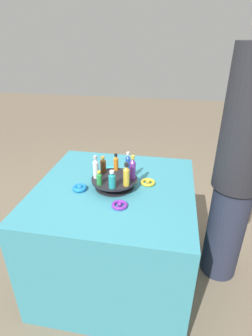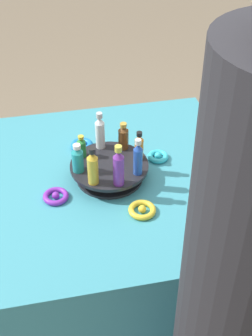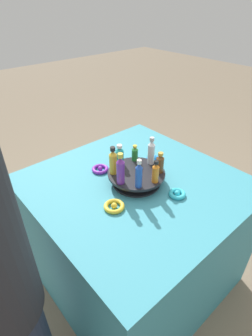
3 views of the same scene
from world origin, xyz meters
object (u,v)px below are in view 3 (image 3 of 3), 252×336
object	(u,v)px
ribbon_bow_blue	(154,160)
bottle_teal	(120,155)
bottle_orange	(155,172)
display_stand	(136,177)
bottle_gold	(113,161)
bottle_green	(135,153)
ribbon_bow_teal	(177,194)
bottle_blue	(139,175)
ribbon_bow_purple	(100,169)
bottle_clear	(151,152)
bottle_purple	(121,170)
ribbon_bow_gold	(114,206)
bottle_brown	(160,163)

from	to	relation	value
ribbon_bow_blue	bottle_teal	bearing A→B (deg)	170.08
bottle_orange	ribbon_bow_blue	world-z (taller)	bottle_orange
display_stand	bottle_gold	size ratio (longest dim) A/B	1.97
bottle_green	ribbon_bow_teal	distance (m)	0.30
bottle_blue	display_stand	bearing A→B (deg)	51.60
bottle_blue	ribbon_bow_teal	distance (m)	0.21
display_stand	ribbon_bow_purple	xyz separation A→B (m)	(-0.07, 0.20, -0.02)
bottle_blue	bottle_teal	world-z (taller)	bottle_blue
bottle_clear	bottle_purple	world-z (taller)	bottle_purple
bottle_teal	ribbon_bow_gold	xyz separation A→B (m)	(-0.19, -0.18, -0.10)
bottle_gold	bottle_purple	distance (m)	0.09
bottle_clear	ribbon_bow_blue	bearing A→B (deg)	34.13
display_stand	bottle_brown	distance (m)	0.13
display_stand	ribbon_bow_purple	size ratio (longest dim) A/B	3.15
ribbon_bow_blue	bottle_purple	bearing A→B (deg)	-164.49
bottle_clear	ribbon_bow_blue	size ratio (longest dim) A/B	1.66
ribbon_bow_purple	bottle_gold	bearing A→B (deg)	-96.05
bottle_clear	ribbon_bow_blue	world-z (taller)	bottle_clear
bottle_blue	bottle_purple	world-z (taller)	bottle_purple
bottle_blue	bottle_gold	xyz separation A→B (m)	(-0.02, 0.16, 0.00)
bottle_brown	ribbon_bow_purple	xyz separation A→B (m)	(-0.16, 0.27, -0.10)
ribbon_bow_purple	bottle_purple	bearing A→B (deg)	-99.92
bottle_orange	ribbon_bow_purple	xyz separation A→B (m)	(-0.09, 0.31, -0.10)
bottle_blue	ribbon_bow_purple	xyz separation A→B (m)	(-0.00, 0.29, -0.12)
bottle_orange	ribbon_bow_purple	world-z (taller)	bottle_orange
bottle_teal	ribbon_bow_blue	world-z (taller)	bottle_teal
display_stand	ribbon_bow_teal	bearing A→B (deg)	-69.85
display_stand	ribbon_bow_teal	distance (m)	0.21
bottle_green	bottle_gold	distance (m)	0.16
bottle_gold	ribbon_bow_gold	bearing A→B (deg)	-128.34
ribbon_bow_teal	ribbon_bow_blue	size ratio (longest dim) A/B	0.90
bottle_blue	bottle_gold	distance (m)	0.16
bottle_gold	ribbon_bow_blue	bearing A→B (deg)	0.84
bottle_teal	bottle_brown	bearing A→B (deg)	-60.90
ribbon_bow_blue	ribbon_bow_purple	world-z (taller)	ribbon_bow_blue
display_stand	ribbon_bow_gold	size ratio (longest dim) A/B	3.03
bottle_clear	ribbon_bow_purple	distance (m)	0.29
bottle_gold	ribbon_bow_blue	xyz separation A→B (m)	(0.29, 0.00, -0.11)
bottle_orange	bottle_blue	bearing A→B (deg)	164.10
bottle_blue	ribbon_bow_blue	distance (m)	0.33
bottle_purple	ribbon_bow_teal	size ratio (longest dim) A/B	1.96
bottle_brown	ribbon_bow_gold	size ratio (longest dim) A/B	1.15
bottle_clear	bottle_purple	bearing A→B (deg)	-173.40
bottle_blue	ribbon_bow_blue	world-z (taller)	bottle_blue
bottle_blue	bottle_orange	world-z (taller)	bottle_blue
bottle_orange	bottle_gold	bearing A→B (deg)	119.10
bottle_green	ribbon_bow_blue	size ratio (longest dim) A/B	0.98
bottle_blue	ribbon_bow_teal	world-z (taller)	bottle_blue
display_stand	ribbon_bow_teal	world-z (taller)	display_stand
bottle_brown	ribbon_bow_gold	bearing A→B (deg)	-179.16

